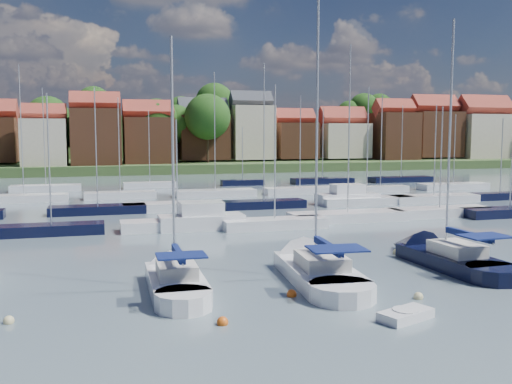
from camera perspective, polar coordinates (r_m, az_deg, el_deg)
name	(u,v)px	position (r m, az deg, el deg)	size (l,w,h in m)	color
ground	(215,200)	(68.11, -4.11, -0.79)	(260.00, 260.00, 0.00)	#4E5E6A
sailboat_left	(173,279)	(30.47, -8.25, -8.58)	(2.91, 10.15, 13.79)	white
sailboat_centre	(310,267)	(32.83, 5.44, -7.50)	(4.29, 12.46, 16.57)	white
sailboat_navy	(437,256)	(37.18, 17.62, -6.16)	(3.54, 11.52, 15.79)	black
tender	(406,315)	(25.73, 14.74, -11.81)	(2.73, 1.96, 0.54)	white
buoy_a	(9,323)	(26.66, -23.48, -11.95)	(0.45, 0.45, 0.45)	beige
buoy_b	(223,325)	(24.44, -3.37, -13.10)	(0.49, 0.49, 0.49)	#D85914
buoy_c	(292,296)	(28.39, 3.58, -10.37)	(0.49, 0.49, 0.49)	#D85914
buoy_d	(418,299)	(29.00, 15.92, -10.24)	(0.46, 0.46, 0.46)	beige
buoy_e	(397,254)	(38.92, 13.90, -6.05)	(0.53, 0.53, 0.53)	beige
marina_field	(241,200)	(63.79, -1.55, -0.85)	(79.62, 41.41, 15.93)	white
far_shore_town	(154,145)	(159.74, -10.13, 4.64)	(212.46, 90.00, 22.27)	#465B2D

